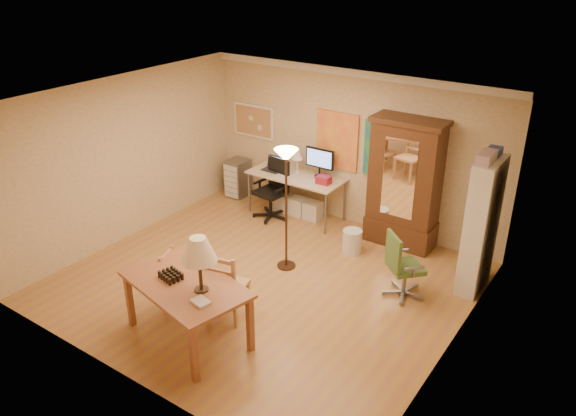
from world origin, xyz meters
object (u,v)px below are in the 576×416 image
Objects in this scene: dining_table at (190,275)px; office_chair_black at (272,202)px; armoire at (404,191)px; computer_desk at (299,191)px; office_chair_green at (402,279)px; bookshelf at (481,226)px.

dining_table is 1.66× the size of office_chair_black.
office_chair_black is 0.50× the size of armoire.
office_chair_green is (2.62, -1.35, -0.22)m from computer_desk.
office_chair_black is 1.09× the size of office_chair_green.
dining_table is 0.91× the size of bookshelf.
dining_table reaches higher than office_chair_green.
armoire is at bearing 74.58° from dining_table.
bookshelf is (3.73, -0.22, 0.68)m from office_chair_black.
computer_desk is at bearing 170.91° from bookshelf.
armoire reaches higher than computer_desk.
dining_table reaches higher than computer_desk.
computer_desk is 3.45m from bookshelf.
armoire is at bearing 156.40° from bookshelf.
bookshelf is at bearing 47.21° from office_chair_green.
dining_table is 3.01m from office_chair_green.
computer_desk is 1.79× the size of office_chair_green.
computer_desk is (-0.91, 3.71, -0.47)m from dining_table.
armoire is at bearing 9.77° from office_chair_black.
armoire reaches higher than office_chair_black.
office_chair_green is (1.72, 2.37, -0.69)m from dining_table.
office_chair_black is 3.16m from office_chair_green.
office_chair_green is at bearing -18.95° from office_chair_black.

